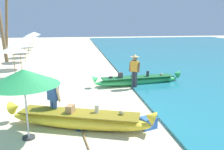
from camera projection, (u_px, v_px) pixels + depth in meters
The scene contains 16 objects.
ground_plane at pixel (82, 115), 8.66m from camera, with size 80.00×80.00×0.00m, color beige.
boat_yellow_foreground at pixel (79, 119), 7.54m from camera, with size 4.68×2.21×0.80m.
boat_green_midground at pixel (137, 80), 12.58m from camera, with size 4.89×1.13×0.73m.
person_vendor_hatted at pixel (135, 69), 11.70m from camera, with size 0.56×0.47×1.74m.
person_tourist_customer at pixel (53, 96), 7.81m from camera, with size 0.53×0.53×1.62m.
patio_umbrella_large at pixel (24, 77), 6.52m from camera, with size 1.96×1.96×2.05m.
parasol_row_0 at pixel (13, 49), 13.48m from camera, with size 1.60×1.60×1.91m.
parasol_row_1 at pixel (19, 44), 16.12m from camera, with size 1.60×1.60×1.91m.
parasol_row_2 at pixel (24, 41), 18.94m from camera, with size 1.60×1.60×1.91m.
parasol_row_3 at pixel (27, 38), 21.37m from camera, with size 1.60×1.60×1.91m.
parasol_row_4 at pixel (30, 36), 23.93m from camera, with size 1.60×1.60×1.91m.
parasol_row_5 at pixel (32, 34), 26.74m from camera, with size 1.60×1.60×1.91m.
parasol_row_6 at pixel (34, 33), 29.20m from camera, with size 1.60×1.60×1.91m.
palm_tree_mid_cluster at pixel (7, 0), 23.57m from camera, with size 2.56×2.62×6.49m.
cooler_box at pixel (148, 123), 7.54m from camera, with size 0.48×0.36×0.37m, color blue.
paddle at pixel (85, 138), 6.89m from camera, with size 0.44×1.82×0.05m.
Camera 1 is at (-0.19, -8.19, 3.35)m, focal length 38.43 mm.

